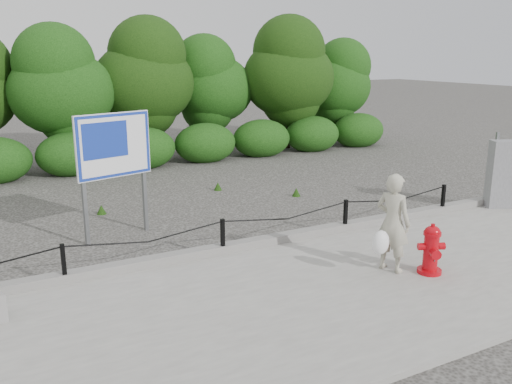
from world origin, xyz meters
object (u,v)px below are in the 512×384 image
Objects in this scene: fire_hydrant at (431,250)px; advertising_sign at (114,151)px; pedestrian at (392,224)px; utility_cabinet at (501,174)px.

fire_hydrant is 5.58m from advertising_sign.
pedestrian is (-0.46, 0.37, 0.37)m from fire_hydrant.
utility_cabinet is at bearing -30.40° from advertising_sign.
utility_cabinet is (3.99, 1.96, 0.35)m from fire_hydrant.
advertising_sign reaches higher than pedestrian.
advertising_sign is at bearing 156.51° from fire_hydrant.
advertising_sign is at bearing 21.36° from pedestrian.
fire_hydrant is at bearing -148.21° from pedestrian.
pedestrian reaches higher than fire_hydrant.
pedestrian is at bearing -135.50° from utility_cabinet.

